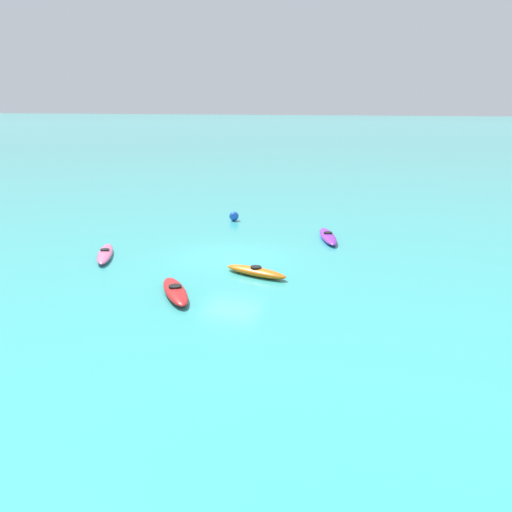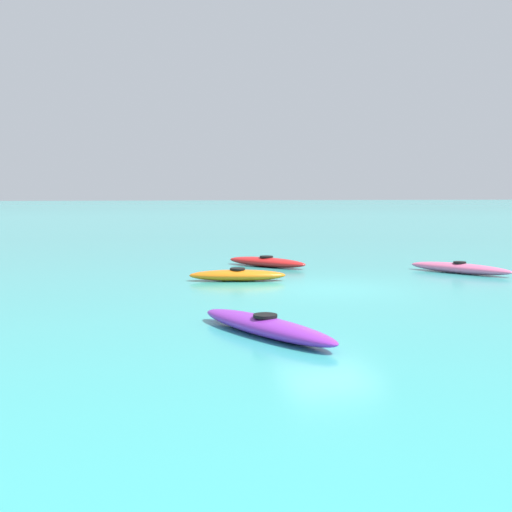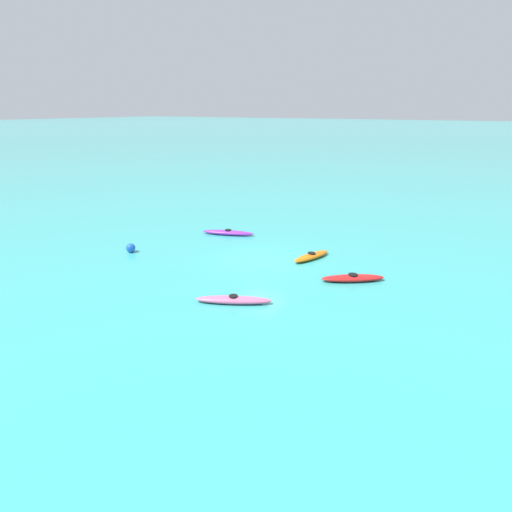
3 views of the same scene
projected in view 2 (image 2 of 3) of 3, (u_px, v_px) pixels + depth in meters
name	position (u px, v px, depth m)	size (l,w,h in m)	color
ground_plane	(330.00, 289.00, 16.15)	(600.00, 600.00, 0.00)	#38ADA8
kayak_orange	(237.00, 275.00, 17.67)	(1.44, 2.83, 0.37)	orange
kayak_purple	(265.00, 326.00, 10.78)	(3.53, 1.81, 0.37)	purple
kayak_pink	(460.00, 268.00, 19.41)	(3.25, 2.09, 0.37)	pink
kayak_red	(266.00, 262.00, 21.22)	(2.97, 2.39, 0.37)	red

